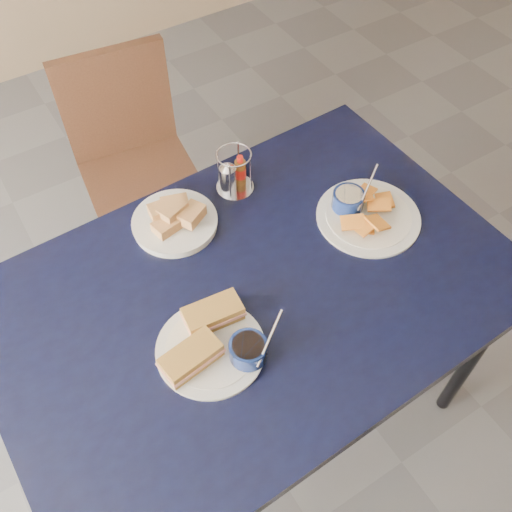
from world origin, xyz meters
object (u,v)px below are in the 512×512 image
sandwich_plate (214,342)px  chair_far (129,151)px  dining_table (254,300)px  bread_basket (175,220)px  plantain_plate (362,211)px  condiment_caddy (233,175)px

sandwich_plate → chair_far: bearing=79.5°
dining_table → bread_basket: size_ratio=5.87×
dining_table → plantain_plate: size_ratio=4.68×
bread_basket → chair_far: bearing=81.5°
chair_far → plantain_plate: bearing=-67.2°
dining_table → condiment_caddy: bearing=67.9°
chair_far → sandwich_plate: sandwich_plate is taller
plantain_plate → condiment_caddy: 0.38m
dining_table → bread_basket: bread_basket is taller
sandwich_plate → bread_basket: bearing=76.3°
dining_table → chair_far: (0.02, 0.93, -0.20)m
sandwich_plate → plantain_plate: same height
dining_table → condiment_caddy: 0.38m
condiment_caddy → sandwich_plate: bearing=-125.6°
plantain_plate → bread_basket: bearing=152.2°
bread_basket → dining_table: bearing=-75.7°
chair_far → bread_basket: (-0.09, -0.63, 0.28)m
chair_far → plantain_plate: plantain_plate is taller
chair_far → sandwich_plate: (-0.19, -1.02, 0.28)m
chair_far → condiment_caddy: size_ratio=6.32×
sandwich_plate → plantain_plate: bearing=14.6°
bread_basket → condiment_caddy: size_ratio=1.71×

